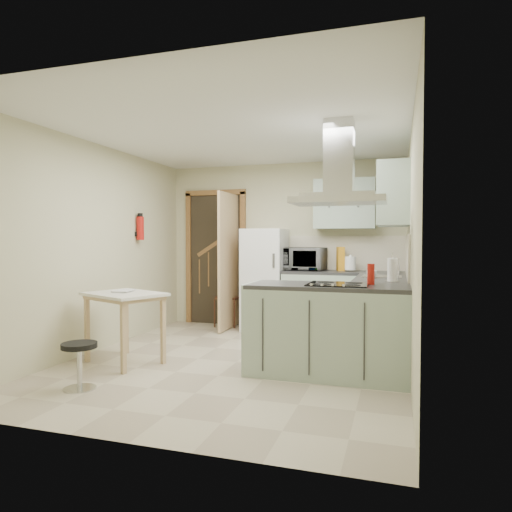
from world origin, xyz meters
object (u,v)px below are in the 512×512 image
(fridge, at_px, (265,280))
(extractor_hood, at_px, (339,201))
(stool, at_px, (79,366))
(drop_leaf_table, at_px, (125,328))
(microwave, at_px, (304,259))
(peninsula, at_px, (328,330))
(bentwood_chair, at_px, (227,298))

(fridge, relative_size, extractor_hood, 1.67)
(extractor_hood, distance_m, stool, 2.86)
(drop_leaf_table, relative_size, stool, 1.94)
(fridge, relative_size, microwave, 2.53)
(fridge, xyz_separation_m, stool, (-0.84, -3.07, -0.54))
(fridge, bearing_deg, peninsula, -58.26)
(peninsula, bearing_deg, stool, -152.11)
(fridge, height_order, microwave, fridge)
(extractor_hood, xyz_separation_m, microwave, (-0.75, 2.05, -0.66))
(peninsula, relative_size, bentwood_chair, 1.76)
(fridge, distance_m, drop_leaf_table, 2.41)
(microwave, bearing_deg, stool, -108.46)
(fridge, relative_size, drop_leaf_table, 1.84)
(peninsula, bearing_deg, fridge, 121.74)
(bentwood_chair, bearing_deg, peninsula, -53.08)
(bentwood_chair, relative_size, microwave, 1.49)
(peninsula, bearing_deg, microwave, 107.56)
(microwave, bearing_deg, extractor_hood, -64.20)
(fridge, height_order, bentwood_chair, fridge)
(microwave, bearing_deg, bentwood_chair, -177.71)
(peninsula, distance_m, extractor_hood, 1.27)
(drop_leaf_table, height_order, stool, drop_leaf_table)
(peninsula, distance_m, microwave, 2.24)
(microwave, bearing_deg, peninsula, -66.70)
(fridge, height_order, stool, fridge)
(bentwood_chair, distance_m, microwave, 1.38)
(extractor_hood, height_order, stool, extractor_hood)
(peninsula, xyz_separation_m, drop_leaf_table, (-2.18, -0.21, -0.07))
(peninsula, relative_size, stool, 3.68)
(peninsula, relative_size, microwave, 2.62)
(peninsula, xyz_separation_m, extractor_hood, (0.10, 0.00, 1.27))
(extractor_hood, relative_size, stool, 2.14)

